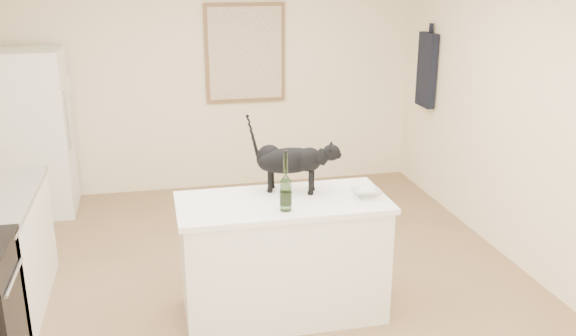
# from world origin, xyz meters

# --- Properties ---
(floor) EXTENTS (5.50, 5.50, 0.00)m
(floor) POSITION_xyz_m (0.00, 0.00, 0.00)
(floor) COLOR #906D4C
(floor) RESTS_ON ground
(wall_back) EXTENTS (4.50, 0.00, 4.50)m
(wall_back) POSITION_xyz_m (0.00, 2.75, 1.30)
(wall_back) COLOR #FFEBC5
(wall_back) RESTS_ON ground
(wall_right) EXTENTS (0.00, 5.50, 5.50)m
(wall_right) POSITION_xyz_m (2.25, 0.00, 1.30)
(wall_right) COLOR #FFEBC5
(wall_right) RESTS_ON ground
(island_base) EXTENTS (1.44, 0.67, 0.86)m
(island_base) POSITION_xyz_m (0.10, -0.20, 0.43)
(island_base) COLOR white
(island_base) RESTS_ON floor
(island_top) EXTENTS (1.50, 0.70, 0.04)m
(island_top) POSITION_xyz_m (0.10, -0.20, 0.88)
(island_top) COLOR white
(island_top) RESTS_ON island_base
(fridge) EXTENTS (0.68, 0.68, 1.70)m
(fridge) POSITION_xyz_m (-1.95, 2.35, 0.85)
(fridge) COLOR white
(fridge) RESTS_ON floor
(artwork_frame) EXTENTS (0.90, 0.03, 1.10)m
(artwork_frame) POSITION_xyz_m (0.30, 2.72, 1.55)
(artwork_frame) COLOR brown
(artwork_frame) RESTS_ON wall_back
(artwork_canvas) EXTENTS (0.82, 0.00, 1.02)m
(artwork_canvas) POSITION_xyz_m (0.30, 2.70, 1.55)
(artwork_canvas) COLOR beige
(artwork_canvas) RESTS_ON wall_back
(hanging_garment) EXTENTS (0.08, 0.34, 0.80)m
(hanging_garment) POSITION_xyz_m (2.19, 2.05, 1.40)
(hanging_garment) COLOR black
(hanging_garment) RESTS_ON wall_right
(black_cat) EXTENTS (0.63, 0.40, 0.42)m
(black_cat) POSITION_xyz_m (0.19, -0.03, 1.11)
(black_cat) COLOR black
(black_cat) RESTS_ON island_top
(wine_bottle) EXTENTS (0.11, 0.11, 0.37)m
(wine_bottle) POSITION_xyz_m (0.08, -0.39, 1.09)
(wine_bottle) COLOR #2D5C25
(wine_bottle) RESTS_ON island_top
(glass_bowl) EXTENTS (0.22, 0.22, 0.05)m
(glass_bowl) POSITION_xyz_m (0.70, -0.27, 0.93)
(glass_bowl) COLOR white
(glass_bowl) RESTS_ON island_top
(fridge_paper) EXTENTS (0.07, 0.14, 0.20)m
(fridge_paper) POSITION_xyz_m (-1.60, 2.43, 1.31)
(fridge_paper) COLOR beige
(fridge_paper) RESTS_ON fridge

